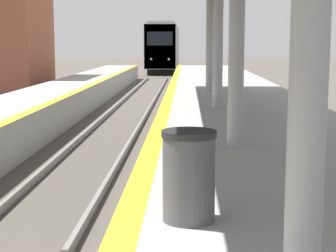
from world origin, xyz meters
TOP-DOWN VIEW (x-y plane):
  - train at (0.00, 51.70)m, footprint 2.62×16.35m
  - trash_bin at (2.23, 2.67)m, footprint 0.52×0.52m

SIDE VIEW (x-z plane):
  - trash_bin at x=2.23m, z-range 1.01..1.87m
  - train at x=0.00m, z-range 0.04..4.52m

